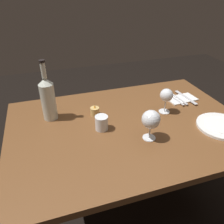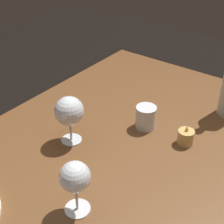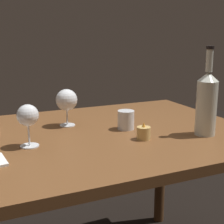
% 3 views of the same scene
% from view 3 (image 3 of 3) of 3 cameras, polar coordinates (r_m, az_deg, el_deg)
% --- Properties ---
extents(dining_table, '(1.30, 0.90, 0.74)m').
position_cam_3_polar(dining_table, '(1.36, -3.56, -7.32)').
color(dining_table, brown).
rests_on(dining_table, ground).
extents(wine_glass_left, '(0.08, 0.08, 0.15)m').
position_cam_3_polar(wine_glass_left, '(1.18, -14.20, -0.77)').
color(wine_glass_left, white).
rests_on(wine_glass_left, dining_table).
extents(wine_glass_right, '(0.09, 0.09, 0.16)m').
position_cam_3_polar(wine_glass_right, '(1.42, -7.77, 1.95)').
color(wine_glass_right, white).
rests_on(wine_glass_right, dining_table).
extents(wine_bottle, '(0.08, 0.08, 0.34)m').
position_cam_3_polar(wine_bottle, '(1.33, 15.87, 1.65)').
color(wine_bottle, silver).
rests_on(wine_bottle, dining_table).
extents(water_tumbler, '(0.07, 0.07, 0.08)m').
position_cam_3_polar(water_tumbler, '(1.38, 2.29, -1.49)').
color(water_tumbler, white).
rests_on(water_tumbler, dining_table).
extents(votive_candle, '(0.05, 0.05, 0.07)m').
position_cam_3_polar(votive_candle, '(1.25, 5.42, -3.67)').
color(votive_candle, '#DBB266').
rests_on(votive_candle, dining_table).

